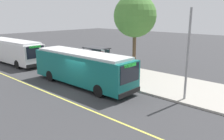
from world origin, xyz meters
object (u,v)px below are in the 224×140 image
object	(u,v)px
waiting_bench	(100,66)
route_sign_post	(103,60)
transit_bus_second	(12,51)
transit_bus_main	(82,67)
pedestrian_commuter	(76,62)

from	to	relation	value
waiting_bench	route_sign_post	distance (m)	3.63
route_sign_post	waiting_bench	bearing A→B (deg)	141.27
waiting_bench	route_sign_post	xyz separation A→B (m)	(2.64, -2.12, 1.32)
transit_bus_second	waiting_bench	size ratio (longest dim) A/B	6.91
transit_bus_second	transit_bus_main	bearing A→B (deg)	-0.30
transit_bus_second	route_sign_post	distance (m)	14.11
transit_bus_second	waiting_bench	distance (m)	12.16
route_sign_post	pedestrian_commuter	xyz separation A→B (m)	(-4.28, 0.22, -0.84)
transit_bus_second	waiting_bench	bearing A→B (deg)	21.44
route_sign_post	pedestrian_commuter	size ratio (longest dim) A/B	1.66
pedestrian_commuter	transit_bus_second	bearing A→B (deg)	-165.25
transit_bus_main	waiting_bench	xyz separation A→B (m)	(-2.42, 4.50, -0.98)
transit_bus_main	pedestrian_commuter	bearing A→B (deg)	147.25
transit_bus_main	waiting_bench	bearing A→B (deg)	118.25
waiting_bench	pedestrian_commuter	distance (m)	2.55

